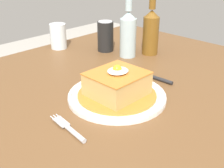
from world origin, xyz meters
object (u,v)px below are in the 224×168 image
(main_plate, at_px, (117,96))
(soda_can, at_px, (105,36))
(drinking_glass, at_px, (58,38))
(knife, at_px, (156,78))
(fork, at_px, (70,130))
(beer_bottle_clear, at_px, (128,32))
(beer_bottle_amber, at_px, (151,30))

(main_plate, relative_size, soda_can, 2.27)
(drinking_glass, bearing_deg, knife, -86.89)
(main_plate, bearing_deg, knife, -0.52)
(main_plate, height_order, fork, main_plate)
(knife, distance_m, drinking_glass, 0.50)
(knife, xyz_separation_m, soda_can, (0.09, 0.33, 0.06))
(fork, bearing_deg, soda_can, 37.66)
(beer_bottle_clear, relative_size, drinking_glass, 2.53)
(beer_bottle_clear, bearing_deg, main_plate, -143.12)
(main_plate, xyz_separation_m, fork, (-0.20, -0.04, -0.00))
(beer_bottle_amber, bearing_deg, soda_can, 122.40)
(knife, bearing_deg, beer_bottle_amber, 42.62)
(soda_can, relative_size, drinking_glass, 1.18)
(main_plate, relative_size, knife, 1.70)
(fork, height_order, beer_bottle_clear, beer_bottle_clear)
(knife, distance_m, soda_can, 0.35)
(fork, relative_size, beer_bottle_clear, 0.53)
(main_plate, bearing_deg, drinking_glass, 72.26)
(main_plate, height_order, beer_bottle_amber, beer_bottle_amber)
(main_plate, relative_size, fork, 1.99)
(main_plate, distance_m, fork, 0.20)
(fork, distance_m, beer_bottle_amber, 0.62)
(knife, bearing_deg, fork, -174.90)
(beer_bottle_amber, distance_m, beer_bottle_clear, 0.10)
(knife, relative_size, beer_bottle_amber, 0.62)
(drinking_glass, bearing_deg, main_plate, -107.74)
(main_plate, distance_m, soda_can, 0.43)
(fork, bearing_deg, knife, 5.10)
(beer_bottle_amber, xyz_separation_m, drinking_glass, (-0.22, 0.32, -0.05))
(fork, relative_size, drinking_glass, 1.35)
(soda_can, bearing_deg, knife, -105.27)
(beer_bottle_amber, relative_size, drinking_glass, 2.53)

